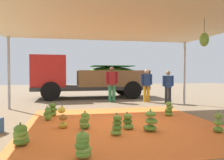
% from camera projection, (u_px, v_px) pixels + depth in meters
% --- Properties ---
extents(ground_plane, '(40.00, 40.00, 0.00)m').
position_uv_depth(ground_plane, '(105.00, 107.00, 8.93)').
color(ground_plane, '#7F6B51').
extents(tarp_orange, '(5.28, 5.39, 0.01)m').
position_uv_depth(tarp_orange, '(122.00, 124.00, 5.99)').
color(tarp_orange, orange).
rests_on(tarp_orange, ground).
extents(tent_canopy, '(8.00, 7.00, 2.94)m').
position_uv_depth(tent_canopy, '(123.00, 21.00, 5.82)').
color(tent_canopy, '#9EA0A5').
rests_on(tent_canopy, ground).
extents(banana_bunch_0, '(0.35, 0.35, 0.46)m').
position_uv_depth(banana_bunch_0, '(85.00, 121.00, 5.43)').
color(banana_bunch_0, '#477523').
rests_on(banana_bunch_0, tarp_orange).
extents(banana_bunch_1, '(0.32, 0.32, 0.51)m').
position_uv_depth(banana_bunch_1, '(117.00, 126.00, 4.88)').
color(banana_bunch_1, '#75A83D').
rests_on(banana_bunch_1, tarp_orange).
extents(banana_bunch_2, '(0.45, 0.44, 0.54)m').
position_uv_depth(banana_bunch_2, '(151.00, 122.00, 5.20)').
color(banana_bunch_2, '#518428').
rests_on(banana_bunch_2, tarp_orange).
extents(banana_bunch_3, '(0.38, 0.40, 0.47)m').
position_uv_depth(banana_bunch_3, '(83.00, 146.00, 3.57)').
color(banana_bunch_3, '#60932D').
rests_on(banana_bunch_3, tarp_orange).
extents(banana_bunch_4, '(0.32, 0.34, 0.44)m').
position_uv_depth(banana_bunch_4, '(48.00, 114.00, 6.39)').
color(banana_bunch_4, '#6B9E38').
rests_on(banana_bunch_4, tarp_orange).
extents(banana_bunch_5, '(0.42, 0.44, 0.48)m').
position_uv_depth(banana_bunch_5, '(53.00, 110.00, 7.05)').
color(banana_bunch_5, '#6B9E38').
rests_on(banana_bunch_5, tarp_orange).
extents(banana_bunch_6, '(0.31, 0.29, 0.59)m').
position_uv_depth(banana_bunch_6, '(63.00, 118.00, 5.50)').
color(banana_bunch_6, gold).
rests_on(banana_bunch_6, tarp_orange).
extents(banana_bunch_7, '(0.35, 0.35, 0.52)m').
position_uv_depth(banana_bunch_7, '(169.00, 109.00, 7.10)').
color(banana_bunch_7, '#60932D').
rests_on(banana_bunch_7, tarp_orange).
extents(banana_bunch_8, '(0.43, 0.43, 0.45)m').
position_uv_depth(banana_bunch_8, '(21.00, 136.00, 4.17)').
color(banana_bunch_8, '#477523').
rests_on(banana_bunch_8, tarp_orange).
extents(banana_bunch_9, '(0.33, 0.33, 0.51)m').
position_uv_depth(banana_bunch_9, '(218.00, 123.00, 5.11)').
color(banana_bunch_9, '#518428').
rests_on(banana_bunch_9, tarp_orange).
extents(banana_bunch_10, '(0.36, 0.39, 0.44)m').
position_uv_depth(banana_bunch_10, '(128.00, 122.00, 5.41)').
color(banana_bunch_10, '#6B9E38').
rests_on(banana_bunch_10, tarp_orange).
extents(cargo_truck_main, '(6.51, 2.54, 2.40)m').
position_uv_depth(cargo_truck_main, '(87.00, 77.00, 12.47)').
color(cargo_truck_main, '#2D2D2D').
rests_on(cargo_truck_main, ground).
extents(worker_0, '(0.65, 0.39, 1.76)m').
position_uv_depth(worker_0, '(112.00, 81.00, 10.59)').
color(worker_0, '#337A4C').
rests_on(worker_0, ground).
extents(worker_1, '(0.57, 0.35, 1.55)m').
position_uv_depth(worker_1, '(168.00, 84.00, 10.17)').
color(worker_1, '#26262D').
rests_on(worker_1, ground).
extents(worker_2, '(0.60, 0.36, 1.63)m').
position_uv_depth(worker_2, '(146.00, 83.00, 10.70)').
color(worker_2, orange).
rests_on(worker_2, ground).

